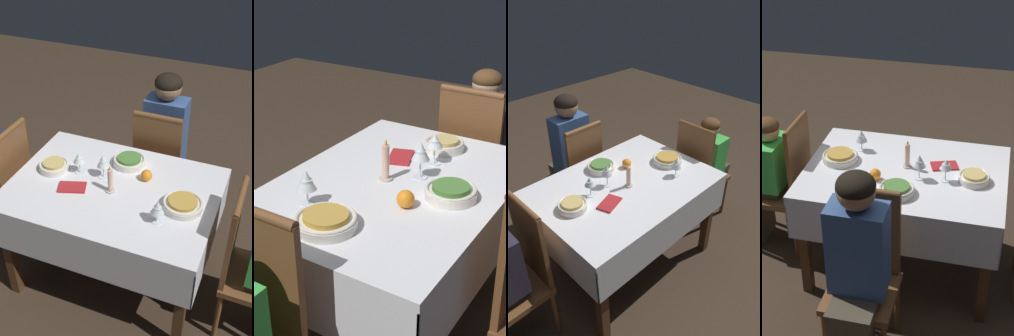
# 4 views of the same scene
# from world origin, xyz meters

# --- Properties ---
(ground_plane) EXTENTS (8.00, 8.00, 0.00)m
(ground_plane) POSITION_xyz_m (0.00, 0.00, 0.00)
(ground_plane) COLOR #3D2D21
(dining_table) EXTENTS (1.25, 0.90, 0.77)m
(dining_table) POSITION_xyz_m (0.00, 0.00, 0.66)
(dining_table) COLOR silver
(dining_table) RESTS_ON ground_plane
(chair_east) EXTENTS (0.38, 0.38, 1.00)m
(chair_east) POSITION_xyz_m (0.84, -0.03, 0.53)
(chair_east) COLOR brown
(chair_east) RESTS_ON ground_plane
(person_child_dark) EXTENTS (0.33, 0.30, 1.05)m
(person_child_dark) POSITION_xyz_m (1.00, -0.03, 0.57)
(person_child_dark) COLOR #383342
(person_child_dark) RESTS_ON ground_plane
(bowl_south) EXTENTS (0.21, 0.21, 0.06)m
(bowl_south) POSITION_xyz_m (-0.00, -0.26, 0.80)
(bowl_south) COLOR silver
(bowl_south) RESTS_ON dining_table
(wine_glass_south) EXTENTS (0.08, 0.08, 0.16)m
(wine_glass_south) POSITION_xyz_m (0.10, -0.07, 0.89)
(wine_glass_south) COLOR white
(wine_glass_south) RESTS_ON dining_table
(bowl_east) EXTENTS (0.19, 0.19, 0.06)m
(bowl_east) POSITION_xyz_m (0.42, -0.03, 0.80)
(bowl_east) COLOR silver
(bowl_east) RESTS_ON dining_table
(wine_glass_east) EXTENTS (0.07, 0.07, 0.14)m
(wine_glass_east) POSITION_xyz_m (0.25, -0.06, 0.88)
(wine_glass_east) COLOR white
(wine_glass_east) RESTS_ON dining_table
(bowl_west) EXTENTS (0.23, 0.23, 0.06)m
(bowl_west) POSITION_xyz_m (-0.44, 0.03, 0.80)
(bowl_west) COLOR silver
(bowl_west) RESTS_ON dining_table
(wine_glass_west) EXTENTS (0.08, 0.08, 0.14)m
(wine_glass_west) POSITION_xyz_m (-0.34, 0.19, 0.87)
(wine_glass_west) COLOR white
(wine_glass_west) RESTS_ON dining_table
(candle_centerpiece) EXTENTS (0.06, 0.06, 0.18)m
(candle_centerpiece) POSITION_xyz_m (0.00, 0.04, 0.84)
(candle_centerpiece) COLOR beige
(candle_centerpiece) RESTS_ON dining_table
(orange_fruit) EXTENTS (0.07, 0.07, 0.07)m
(orange_fruit) POSITION_xyz_m (-0.16, -0.14, 0.81)
(orange_fruit) COLOR orange
(orange_fruit) RESTS_ON dining_table
(napkin_red_folded) EXTENTS (0.19, 0.15, 0.01)m
(napkin_red_folded) POSITION_xyz_m (0.23, 0.10, 0.78)
(napkin_red_folded) COLOR #AD2328
(napkin_red_folded) RESTS_ON dining_table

